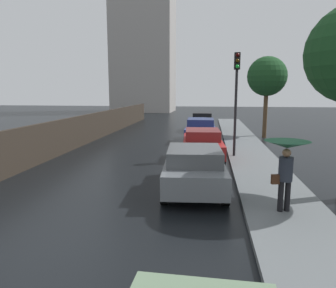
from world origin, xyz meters
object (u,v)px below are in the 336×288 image
Objects in this scene: car_black_behind_camera at (202,121)px; traffic_light at (236,86)px; pedestrian_with_umbrella_far at (286,155)px; street_tree_near at (267,77)px; car_red_far_lane at (202,143)px; car_grey_mid_road at (194,168)px; car_blue_far_ahead at (201,130)px.

car_black_behind_camera is 11.17m from traffic_light.
street_tree_near reaches higher than pedestrian_with_umbrella_far.
pedestrian_with_umbrella_far is at bearing -83.04° from car_black_behind_camera.
car_red_far_lane is at bearing 95.05° from pedestrian_with_umbrella_far.
pedestrian_with_umbrella_far is (2.49, -17.71, 0.83)m from car_black_behind_camera.
street_tree_near is (1.82, 14.31, 2.49)m from pedestrian_with_umbrella_far.
car_grey_mid_road reaches higher than car_red_far_lane.
pedestrian_with_umbrella_far is at bearing -97.26° from street_tree_near.
car_blue_far_ahead is at bearing 89.04° from car_red_far_lane.
car_black_behind_camera is 0.98× the size of car_red_far_lane.
street_tree_near reaches higher than car_red_far_lane.
traffic_light reaches higher than car_black_behind_camera.
street_tree_near is at bearing 70.78° from traffic_light.
traffic_light reaches higher than car_blue_far_ahead.
car_red_far_lane is (0.14, 5.02, -0.02)m from car_grey_mid_road.
car_black_behind_camera is at bearing 87.85° from car_red_far_lane.
pedestrian_with_umbrella_far reaches higher than car_blue_far_ahead.
car_red_far_lane is at bearing -89.60° from car_black_behind_camera.
pedestrian_with_umbrella_far is at bearing -41.59° from car_grey_mid_road.
street_tree_near is at bearing 69.85° from pedestrian_with_umbrella_far.
traffic_light reaches higher than car_grey_mid_road.
car_blue_far_ahead is (-0.09, 9.99, 0.01)m from car_grey_mid_road.
car_blue_far_ahead is 5.96m from street_tree_near.
pedestrian_with_umbrella_far reaches higher than car_black_behind_camera.
pedestrian_with_umbrella_far is 7.26m from traffic_light.
car_grey_mid_road is at bearing -95.22° from car_red_far_lane.
car_grey_mid_road is at bearing -90.12° from car_blue_far_ahead.
pedestrian_with_umbrella_far is (2.36, -1.83, 0.84)m from car_grey_mid_road.
traffic_light is at bearing 83.04° from pedestrian_with_umbrella_far.
car_black_behind_camera is 10.87m from car_red_far_lane.
car_red_far_lane is 7.25m from pedestrian_with_umbrella_far.
street_tree_near reaches higher than traffic_light.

